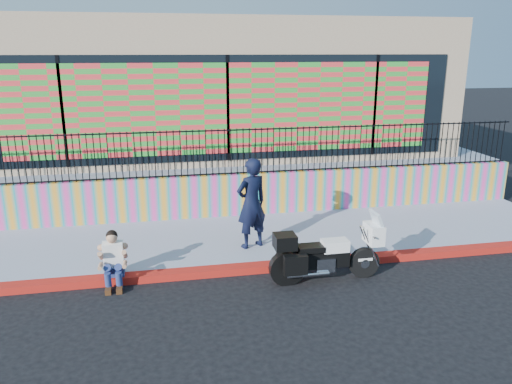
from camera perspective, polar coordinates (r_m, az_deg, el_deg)
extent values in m
plane|color=black|center=(10.35, 0.25, -9.01)|extent=(90.00, 90.00, 0.00)
cube|color=red|center=(10.32, 0.25, -8.63)|extent=(16.00, 0.30, 0.15)
cube|color=#939AB0|center=(11.82, -1.34, -5.37)|extent=(16.00, 3.00, 0.15)
cube|color=#FA41A3|center=(13.11, -2.55, -0.32)|extent=(16.00, 0.20, 1.10)
cube|color=#939AB0|center=(18.04, -5.01, 3.90)|extent=(16.00, 10.00, 1.25)
cube|color=tan|center=(17.49, -5.15, 12.21)|extent=(14.00, 8.00, 4.00)
cube|color=black|center=(13.55, -3.24, 9.48)|extent=(12.60, 0.04, 2.80)
cube|color=#FD383A|center=(13.52, -3.22, 9.46)|extent=(11.48, 0.02, 2.40)
cylinder|color=black|center=(10.20, 12.23, -7.90)|extent=(0.61, 0.13, 0.61)
cylinder|color=black|center=(9.71, 3.53, -8.80)|extent=(0.61, 0.13, 0.61)
cube|color=black|center=(9.87, 8.03, -7.53)|extent=(0.88, 0.26, 0.32)
cube|color=silver|center=(9.89, 7.75, -8.05)|extent=(0.37, 0.32, 0.28)
cube|color=white|center=(9.82, 9.01, -6.04)|extent=(0.51, 0.30, 0.22)
cube|color=black|center=(9.68, 6.25, -6.39)|extent=(0.51, 0.32, 0.11)
cube|color=white|center=(10.04, 13.31, -4.64)|extent=(0.28, 0.48, 0.39)
cube|color=silver|center=(9.96, 13.61, -3.03)|extent=(0.17, 0.43, 0.31)
cube|color=black|center=(9.48, 3.32, -5.66)|extent=(0.41, 0.39, 0.28)
cube|color=black|center=(9.41, 4.54, -8.31)|extent=(0.45, 0.17, 0.37)
cube|color=black|center=(9.90, 3.67, -7.02)|extent=(0.45, 0.17, 0.37)
cube|color=white|center=(10.17, 12.26, -7.42)|extent=(0.30, 0.15, 0.06)
imported|color=black|center=(10.84, -0.52, -1.30)|extent=(0.86, 0.73, 2.01)
cube|color=navy|center=(10.18, -15.82, -8.62)|extent=(0.36, 0.28, 0.18)
cube|color=white|center=(10.01, -15.98, -6.89)|extent=(0.38, 0.27, 0.54)
sphere|color=tan|center=(9.84, -16.16, -5.04)|extent=(0.21, 0.21, 0.21)
cube|color=#472814|center=(9.87, -16.50, -10.69)|extent=(0.11, 0.26, 0.10)
cube|color=#472814|center=(9.85, -15.33, -10.65)|extent=(0.11, 0.26, 0.10)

